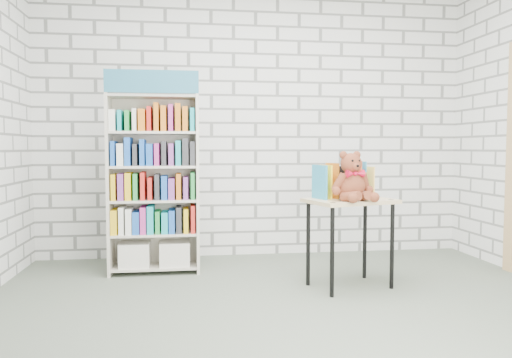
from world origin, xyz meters
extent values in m
plane|color=#535D4E|center=(0.00, 0.00, 0.00)|extent=(4.50, 4.50, 0.00)
cube|color=silver|center=(0.00, 2.00, 1.40)|extent=(4.50, 0.02, 2.80)
cube|color=silver|center=(0.00, -2.00, 1.40)|extent=(4.50, 0.02, 2.80)
cube|color=beige|center=(-1.41, 1.35, 0.81)|extent=(0.03, 0.31, 1.61)
cube|color=beige|center=(-0.63, 1.35, 0.81)|extent=(0.03, 0.31, 1.61)
cube|color=beige|center=(-1.02, 1.50, 0.81)|extent=(0.81, 0.02, 1.61)
cube|color=teal|center=(-1.02, 1.20, 1.71)|extent=(0.81, 0.02, 0.20)
cube|color=beige|center=(-1.02, 1.35, 0.05)|extent=(0.75, 0.29, 0.02)
cube|color=beige|center=(-1.02, 1.35, 0.36)|extent=(0.75, 0.29, 0.02)
cube|color=beige|center=(-1.02, 1.35, 0.66)|extent=(0.75, 0.29, 0.02)
cube|color=beige|center=(-1.02, 1.35, 0.97)|extent=(0.75, 0.29, 0.02)
cube|color=beige|center=(-1.02, 1.35, 1.27)|extent=(0.75, 0.29, 0.02)
cube|color=beige|center=(-1.02, 1.35, 1.60)|extent=(0.75, 0.29, 0.02)
cube|color=silver|center=(-1.20, 1.35, 0.17)|extent=(0.27, 0.25, 0.22)
cube|color=silver|center=(-0.84, 1.35, 0.17)|extent=(0.27, 0.25, 0.22)
cube|color=blue|center=(-1.02, 1.34, 0.48)|extent=(0.75, 0.25, 0.22)
cube|color=green|center=(-1.02, 1.34, 0.78)|extent=(0.75, 0.25, 0.22)
cube|color=orange|center=(-1.02, 1.34, 1.09)|extent=(0.75, 0.25, 0.22)
cube|color=#BF338C|center=(-1.02, 1.34, 1.39)|extent=(0.75, 0.25, 0.22)
cube|color=tan|center=(0.59, 0.64, 0.71)|extent=(0.77, 0.63, 0.03)
cylinder|color=black|center=(0.36, 0.39, 0.35)|extent=(0.03, 0.03, 0.69)
cylinder|color=black|center=(0.26, 0.74, 0.35)|extent=(0.03, 0.03, 0.69)
cylinder|color=black|center=(0.91, 0.55, 0.35)|extent=(0.03, 0.03, 0.69)
cylinder|color=black|center=(0.81, 0.90, 0.35)|extent=(0.03, 0.03, 0.69)
cylinder|color=black|center=(0.37, 0.40, 0.72)|extent=(0.05, 0.05, 0.01)
cylinder|color=black|center=(0.90, 0.56, 0.72)|extent=(0.05, 0.05, 0.01)
cube|color=teal|center=(0.34, 0.69, 0.86)|extent=(0.07, 0.20, 0.28)
cube|color=yellow|center=(0.40, 0.70, 0.86)|extent=(0.07, 0.20, 0.28)
cube|color=orange|center=(0.46, 0.72, 0.86)|extent=(0.07, 0.20, 0.28)
cube|color=black|center=(0.52, 0.74, 0.86)|extent=(0.07, 0.20, 0.28)
cube|color=white|center=(0.59, 0.76, 0.86)|extent=(0.07, 0.20, 0.28)
cube|color=#D34925|center=(0.65, 0.78, 0.86)|extent=(0.07, 0.20, 0.28)
cube|color=teal|center=(0.71, 0.79, 0.86)|extent=(0.07, 0.20, 0.28)
cube|color=#FFC654|center=(0.77, 0.81, 0.86)|extent=(0.07, 0.20, 0.28)
ellipsoid|color=brown|center=(0.56, 0.55, 0.84)|extent=(0.23, 0.20, 0.23)
sphere|color=brown|center=(0.56, 0.54, 1.02)|extent=(0.17, 0.17, 0.17)
sphere|color=brown|center=(0.49, 0.55, 1.08)|extent=(0.06, 0.06, 0.06)
sphere|color=brown|center=(0.61, 0.57, 1.08)|extent=(0.06, 0.06, 0.06)
sphere|color=brown|center=(0.57, 0.48, 0.99)|extent=(0.07, 0.07, 0.07)
sphere|color=black|center=(0.54, 0.47, 1.04)|extent=(0.02, 0.02, 0.02)
sphere|color=black|center=(0.60, 0.48, 1.04)|extent=(0.02, 0.02, 0.02)
sphere|color=black|center=(0.58, 0.45, 1.00)|extent=(0.02, 0.02, 0.02)
cylinder|color=brown|center=(0.45, 0.50, 0.87)|extent=(0.12, 0.09, 0.16)
cylinder|color=brown|center=(0.67, 0.55, 0.87)|extent=(0.12, 0.11, 0.16)
sphere|color=brown|center=(0.42, 0.48, 0.81)|extent=(0.07, 0.07, 0.07)
sphere|color=brown|center=(0.71, 0.54, 0.81)|extent=(0.07, 0.07, 0.07)
cylinder|color=brown|center=(0.52, 0.42, 0.77)|extent=(0.15, 0.19, 0.09)
cylinder|color=brown|center=(0.64, 0.45, 0.77)|extent=(0.09, 0.18, 0.09)
sphere|color=brown|center=(0.50, 0.34, 0.76)|extent=(0.08, 0.08, 0.08)
sphere|color=brown|center=(0.69, 0.38, 0.76)|extent=(0.08, 0.08, 0.08)
cone|color=red|center=(0.53, 0.47, 0.94)|extent=(0.08, 0.07, 0.06)
cone|color=red|center=(0.61, 0.49, 0.94)|extent=(0.08, 0.07, 0.06)
sphere|color=red|center=(0.57, 0.48, 0.94)|extent=(0.04, 0.04, 0.04)
cube|color=tan|center=(2.23, 0.95, 1.05)|extent=(0.05, 0.12, 2.10)
camera|label=1|loc=(-0.73, -3.24, 1.14)|focal=35.00mm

